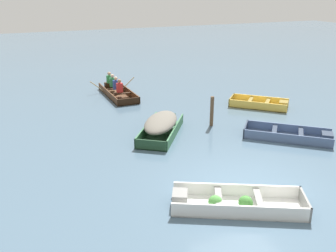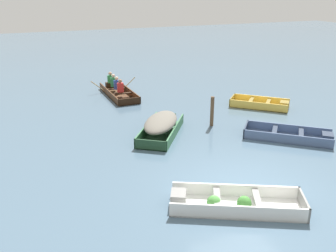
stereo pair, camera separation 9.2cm
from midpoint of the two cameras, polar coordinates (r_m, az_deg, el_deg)
The scene contains 7 objects.
ground_plane at distance 10.29m, azimuth 12.53°, elevation -8.91°, with size 80.00×80.00×0.00m, color slate.
dinghy_white_foreground at distance 9.19m, azimuth 9.78°, elevation -11.51°, with size 3.26×2.36×0.38m.
skiff_green_near_moored at distance 13.27m, azimuth -0.86°, elevation 0.30°, with size 2.57×2.98×0.68m.
skiff_slate_blue_mid_moored at distance 13.67m, azimuth 18.48°, elevation -1.43°, with size 2.91×2.74×0.34m.
skiff_yellow_far_moored at distance 16.94m, azimuth 14.31°, elevation 3.20°, with size 2.52×2.49×0.35m.
rowboat_dark_varnish_with_crew at distance 18.54m, azimuth -7.58°, elevation 5.43°, with size 2.30×3.40×0.89m.
mooring_post at distance 14.16m, azimuth 6.92°, elevation 2.23°, with size 0.14×0.14×1.14m, color brown.
Camera 2 is at (-5.38, -7.22, 4.95)m, focal length 40.00 mm.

